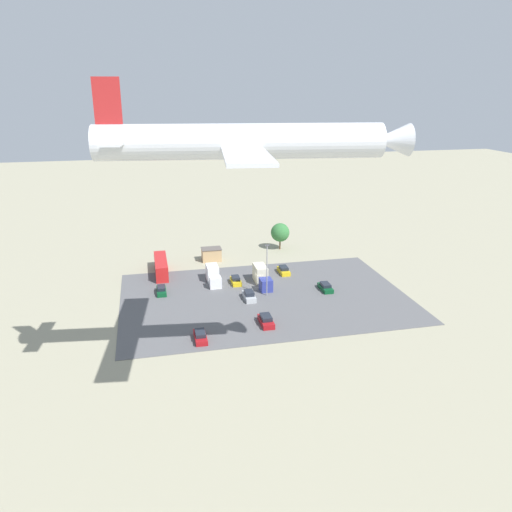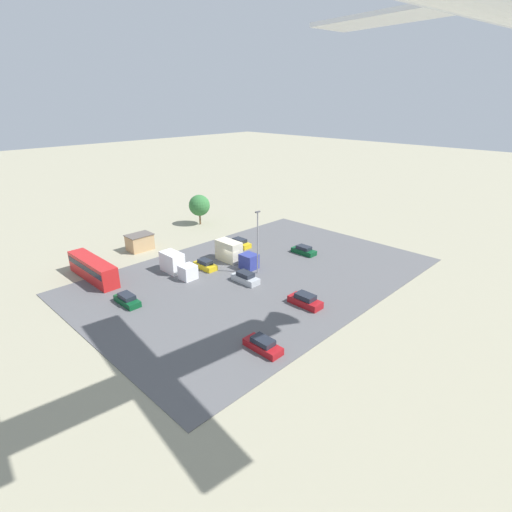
{
  "view_description": "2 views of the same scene",
  "coord_description": "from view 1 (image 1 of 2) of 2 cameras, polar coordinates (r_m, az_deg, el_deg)",
  "views": [
    {
      "loc": [
        20.8,
        91.74,
        37.89
      ],
      "look_at": [
        5.16,
        22.03,
        13.77
      ],
      "focal_mm": 35.0,
      "sensor_mm": 36.0,
      "label": 1
    },
    {
      "loc": [
        41.09,
        46.61,
        26.16
      ],
      "look_at": [
        -1.94,
        4.28,
        2.14
      ],
      "focal_mm": 28.0,
      "sensor_mm": 36.0,
      "label": 2
    }
  ],
  "objects": [
    {
      "name": "ground_plane",
      "position": [
        101.42,
        0.12,
        -3.29
      ],
      "size": [
        400.0,
        400.0,
        0.0
      ],
      "primitive_type": "plane",
      "color": "gray"
    },
    {
      "name": "parking_lot_surface",
      "position": [
        95.41,
        1.0,
        -4.73
      ],
      "size": [
        53.78,
        36.03,
        0.08
      ],
      "color": "#565659",
      "rests_on": "ground"
    },
    {
      "name": "shed_building",
      "position": [
        115.41,
        -5.11,
        0.19
      ],
      "size": [
        4.56,
        3.31,
        2.97
      ],
      "color": "tan",
      "rests_on": "ground"
    },
    {
      "name": "bus",
      "position": [
        108.49,
        -10.8,
        -1.11
      ],
      "size": [
        2.58,
        11.79,
        3.26
      ],
      "color": "red",
      "rests_on": "ground"
    },
    {
      "name": "parked_car_0",
      "position": [
        107.31,
        3.18,
        -1.65
      ],
      "size": [
        1.87,
        4.51,
        1.53
      ],
      "color": "gold",
      "rests_on": "ground"
    },
    {
      "name": "parked_car_1",
      "position": [
        101.66,
        -2.33,
        -2.82
      ],
      "size": [
        1.78,
        4.18,
        1.52
      ],
      "rotation": [
        0.0,
        0.0,
        3.14
      ],
      "color": "gold",
      "rests_on": "ground"
    },
    {
      "name": "parked_car_2",
      "position": [
        94.21,
        -0.79,
        -4.56
      ],
      "size": [
        1.89,
        4.52,
        1.63
      ],
      "color": "#ADB2B7",
      "rests_on": "ground"
    },
    {
      "name": "parked_car_3",
      "position": [
        84.61,
        1.15,
        -7.38
      ],
      "size": [
        1.99,
        4.69,
        1.63
      ],
      "rotation": [
        0.0,
        0.0,
        3.14
      ],
      "color": "maroon",
      "rests_on": "ground"
    },
    {
      "name": "parked_car_4",
      "position": [
        99.3,
        7.94,
        -3.55
      ],
      "size": [
        1.88,
        4.49,
        1.43
      ],
      "color": "#0C4723",
      "rests_on": "ground"
    },
    {
      "name": "parked_car_5",
      "position": [
        98.56,
        -10.76,
        -3.88
      ],
      "size": [
        1.78,
        4.43,
        1.43
      ],
      "color": "#0C4723",
      "rests_on": "ground"
    },
    {
      "name": "parked_car_6",
      "position": [
        80.25,
        -6.38,
        -9.1
      ],
      "size": [
        1.86,
        4.64,
        1.46
      ],
      "color": "maroon",
      "rests_on": "ground"
    },
    {
      "name": "parked_truck_0",
      "position": [
        102.33,
        -4.92,
        -2.23
      ],
      "size": [
        2.33,
        7.18,
        3.19
      ],
      "color": "silver",
      "rests_on": "ground"
    },
    {
      "name": "parked_truck_1",
      "position": [
        100.92,
        0.66,
        -2.38
      ],
      "size": [
        2.33,
        8.51,
        3.49
      ],
      "color": "navy",
      "rests_on": "ground"
    },
    {
      "name": "tree_near_shed",
      "position": [
        122.48,
        2.77,
        2.7
      ],
      "size": [
        4.58,
        4.58,
        6.58
      ],
      "color": "brown",
      "rests_on": "ground"
    },
    {
      "name": "light_pole_lot_centre",
      "position": [
        94.1,
        1.26,
        -1.42
      ],
      "size": [
        0.9,
        0.28,
        10.18
      ],
      "color": "gray",
      "rests_on": "ground"
    },
    {
      "name": "airplane",
      "position": [
        55.76,
        -0.25,
        12.95
      ],
      "size": [
        34.88,
        28.59,
        8.56
      ],
      "rotation": [
        0.0,
        0.0,
        1.45
      ],
      "color": "silver"
    }
  ]
}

